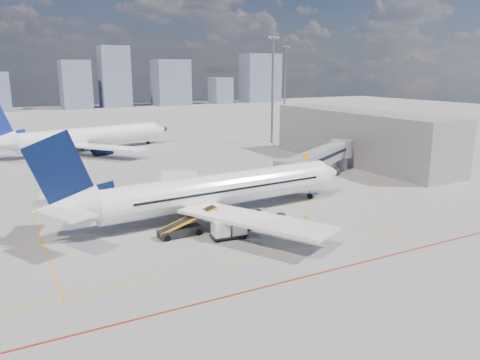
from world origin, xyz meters
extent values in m
plane|color=gray|center=(0.00, 0.00, 0.00)|extent=(420.00, 420.00, 0.00)
cube|color=orange|center=(0.00, 8.00, 0.01)|extent=(60.00, 0.18, 0.01)
cube|color=orange|center=(0.00, -6.00, 0.01)|extent=(80.00, 0.15, 0.01)
cube|color=orange|center=(14.00, 2.00, 0.01)|extent=(0.15, 28.00, 0.01)
cube|color=orange|center=(-20.00, 8.00, 0.01)|extent=(0.15, 30.00, 0.01)
cube|color=maroon|center=(0.00, -12.00, 0.01)|extent=(90.00, 0.25, 0.01)
cube|color=gray|center=(22.25, 16.15, 3.90)|extent=(20.84, 13.93, 2.60)
cube|color=black|center=(22.25, 16.15, 4.10)|extent=(20.52, 13.82, 0.55)
cube|color=gray|center=(12.70, 10.50, 3.90)|extent=(4.49, 4.56, 3.00)
cube|color=black|center=(17.00, 12.80, 0.35)|extent=(2.20, 1.00, 0.70)
cylinder|color=slate|center=(17.00, 12.80, 1.70)|extent=(0.56, 0.56, 2.70)
cylinder|color=slate|center=(29.00, 20.00, 1.95)|extent=(0.60, 0.60, 3.90)
cylinder|color=gray|center=(32.00, 22.00, 3.90)|extent=(4.00, 4.00, 3.00)
cylinder|color=gray|center=(32.00, 22.00, 1.95)|extent=(2.40, 2.40, 3.90)
cube|color=orange|center=(15.50, 10.30, 5.70)|extent=(1.26, 0.82, 1.20)
cube|color=gray|center=(40.00, 26.00, 5.00)|extent=(10.00, 42.00, 10.00)
cube|color=black|center=(35.20, 26.00, 5.00)|extent=(0.25, 40.00, 4.50)
cylinder|color=slate|center=(38.00, 55.00, 12.50)|extent=(0.56, 0.56, 25.00)
cube|color=slate|center=(38.00, 55.00, 25.20)|extent=(3.20, 0.40, 0.50)
cube|color=#B8BBC0|center=(36.80, 54.75, 25.20)|extent=(0.60, 0.15, 0.35)
cube|color=#B8BBC0|center=(38.00, 54.75, 25.20)|extent=(0.60, 0.15, 0.35)
cube|color=#B8BBC0|center=(39.20, 54.75, 25.20)|extent=(0.60, 0.15, 0.35)
cylinder|color=slate|center=(65.00, 90.00, 12.50)|extent=(0.56, 0.56, 25.00)
cube|color=slate|center=(65.00, 90.00, 25.20)|extent=(3.20, 0.40, 0.50)
cube|color=#B8BBC0|center=(63.80, 89.75, 25.20)|extent=(0.60, 0.15, 0.35)
cube|color=#B8BBC0|center=(65.00, 89.75, 25.20)|extent=(0.60, 0.15, 0.35)
cube|color=#B8BBC0|center=(66.20, 89.75, 25.20)|extent=(0.60, 0.15, 0.35)
cube|color=slate|center=(14.53, 190.00, 11.13)|extent=(12.92, 13.26, 22.26)
cube|color=slate|center=(32.96, 190.00, 14.50)|extent=(13.66, 11.21, 28.99)
cube|color=slate|center=(61.64, 190.00, 11.44)|extent=(17.17, 14.39, 22.88)
cube|color=slate|center=(90.01, 190.00, 6.87)|extent=(10.16, 11.30, 13.75)
cube|color=slate|center=(115.08, 190.00, 13.29)|extent=(20.79, 12.97, 26.59)
cylinder|color=white|center=(1.12, 7.68, 3.30)|extent=(31.36, 5.96, 4.05)
cone|color=white|center=(18.54, 8.76, 3.30)|extent=(3.98, 4.27, 4.05)
sphere|color=black|center=(19.99, 8.85, 3.30)|extent=(1.21, 1.21, 1.14)
cone|color=white|center=(-17.76, 6.52, 3.87)|extent=(6.89, 4.45, 4.05)
cube|color=black|center=(17.19, 8.67, 3.87)|extent=(1.65, 1.65, 0.47)
cube|color=white|center=(-1.02, 16.92, 2.19)|extent=(11.07, 17.95, 0.60)
cube|color=white|center=(0.14, -1.75, 2.19)|extent=(12.72, 17.70, 0.60)
cylinder|color=#08133B|center=(0.23, 13.66, 0.89)|extent=(3.88, 2.62, 2.39)
cylinder|color=#08133B|center=(0.97, 1.63, 0.89)|extent=(3.88, 2.62, 2.39)
cylinder|color=#B8BBC0|center=(2.20, 13.78, 0.89)|extent=(0.51, 2.47, 2.45)
cylinder|color=#B8BBC0|center=(2.94, 1.76, 0.89)|extent=(0.51, 2.47, 2.45)
cube|color=#08133B|center=(-17.76, 6.52, 7.46)|extent=(7.13, 0.77, 8.86)
cube|color=#08133B|center=(-15.27, 6.67, 4.96)|extent=(5.87, 0.67, 2.24)
cube|color=white|center=(-18.38, 9.81, 4.24)|extent=(4.80, 6.51, 0.23)
cube|color=white|center=(-17.97, 3.17, 4.24)|extent=(5.32, 6.59, 0.23)
cylinder|color=slate|center=(15.12, 8.54, 0.90)|extent=(0.30, 0.30, 1.80)
cylinder|color=black|center=(15.12, 8.54, 0.38)|extent=(0.78, 0.33, 0.76)
cylinder|color=slate|center=(-0.09, 10.31, 0.80)|extent=(0.34, 0.34, 1.60)
cylinder|color=black|center=(-0.09, 10.31, 0.50)|extent=(1.04, 0.71, 1.00)
cylinder|color=slate|center=(0.25, 4.92, 0.80)|extent=(0.34, 0.34, 1.60)
cylinder|color=black|center=(0.25, 4.92, 0.50)|extent=(1.04, 0.71, 1.00)
cube|color=black|center=(1.51, 9.71, 3.61)|extent=(25.52, 1.67, 0.27)
cube|color=black|center=(1.76, 5.71, 3.61)|extent=(25.52, 1.67, 0.27)
cylinder|color=white|center=(-3.66, 64.25, 3.30)|extent=(32.12, 11.91, 4.17)
cone|color=white|center=(13.76, 68.66, 3.30)|extent=(4.75, 4.99, 4.17)
sphere|color=black|center=(15.21, 69.02, 3.30)|extent=(1.43, 1.43, 1.18)
cube|color=black|center=(12.41, 68.32, 3.89)|extent=(1.95, 1.95, 0.48)
cube|color=white|center=(-7.57, 73.19, 2.15)|extent=(8.50, 18.34, 0.62)
cube|color=white|center=(-2.85, 54.53, 2.15)|extent=(15.29, 17.31, 0.62)
cylinder|color=#08133B|center=(-5.69, 70.13, 0.82)|extent=(4.34, 3.33, 2.46)
cylinder|color=#08133B|center=(-2.65, 58.11, 0.82)|extent=(4.34, 3.33, 2.46)
cylinder|color=#B8BBC0|center=(-3.73, 70.63, 0.82)|extent=(0.98, 2.54, 2.52)
cylinder|color=#B8BBC0|center=(-0.68, 58.61, 0.82)|extent=(0.98, 2.54, 2.52)
cube|color=navy|center=(-20.04, 60.11, 5.01)|extent=(5.93, 1.79, 2.30)
cube|color=white|center=(-22.10, 56.06, 4.26)|extent=(6.13, 6.73, 0.24)
cylinder|color=black|center=(-5.37, 66.69, 0.50)|extent=(1.13, 0.88, 1.00)
cylinder|color=black|center=(-4.01, 61.30, 0.50)|extent=(1.13, 0.88, 1.00)
cylinder|color=black|center=(10.34, 67.79, 0.38)|extent=(0.81, 0.46, 0.76)
cube|color=white|center=(5.36, 0.40, 0.54)|extent=(2.25, 1.34, 0.79)
cube|color=white|center=(4.97, 0.43, 1.13)|extent=(1.07, 1.20, 0.59)
cube|color=black|center=(4.97, 0.43, 1.33)|extent=(0.96, 1.15, 0.34)
cylinder|color=black|center=(4.53, -0.08, 0.28)|extent=(0.57, 0.26, 0.55)
cylinder|color=black|center=(4.61, 1.00, 0.28)|extent=(0.57, 0.26, 0.55)
cylinder|color=black|center=(6.10, -0.19, 0.28)|extent=(0.57, 0.26, 0.55)
cylinder|color=black|center=(6.18, 0.88, 0.28)|extent=(0.57, 0.26, 0.55)
cube|color=black|center=(-2.18, -0.24, 0.34)|extent=(4.04, 2.12, 0.19)
cube|color=white|center=(-3.14, -0.14, 1.29)|extent=(1.83, 1.78, 1.67)
cube|color=white|center=(-1.22, -0.34, 1.29)|extent=(1.83, 1.78, 1.67)
cylinder|color=black|center=(-3.76, -0.83, 0.17)|extent=(0.36, 0.19, 0.34)
cylinder|color=black|center=(-3.60, 0.67, 0.17)|extent=(0.36, 0.19, 0.34)
cylinder|color=black|center=(-0.76, -1.15, 0.17)|extent=(0.36, 0.19, 0.34)
cylinder|color=black|center=(-0.60, 0.35, 0.17)|extent=(0.36, 0.19, 0.34)
cube|color=black|center=(-6.54, 2.95, 0.52)|extent=(4.88, 1.94, 0.80)
cube|color=black|center=(-5.63, 3.00, 1.72)|extent=(6.91, 1.47, 2.11)
cube|color=orange|center=(-5.66, 3.62, 1.72)|extent=(6.89, 0.42, 2.20)
cube|color=orange|center=(-5.60, 2.37, 1.72)|extent=(6.89, 0.42, 2.20)
cylinder|color=black|center=(-8.34, 2.07, 0.34)|extent=(0.70, 0.31, 0.69)
cylinder|color=black|center=(-8.41, 3.67, 0.34)|extent=(0.70, 0.31, 0.69)
cylinder|color=black|center=(-4.68, 2.24, 0.34)|extent=(0.70, 0.31, 0.69)
cylinder|color=black|center=(-4.75, 3.84, 0.34)|extent=(0.70, 0.31, 0.69)
imported|color=yellow|center=(6.71, -1.96, 0.94)|extent=(0.56, 0.75, 1.89)
camera|label=1|loc=(-23.78, -42.64, 17.67)|focal=35.00mm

